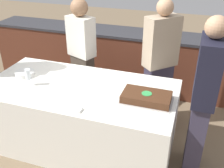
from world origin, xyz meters
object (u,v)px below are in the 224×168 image
object	(u,v)px
cake	(146,97)
plate_stack	(25,73)
person_standing_back	(82,55)
wine_glass	(28,75)
person_seated_right	(202,100)
person_cutting_cake	(160,64)

from	to	relation	value
cake	plate_stack	world-z (taller)	cake
person_standing_back	cake	bearing A→B (deg)	165.24
cake	person_standing_back	size ratio (longest dim) A/B	0.33
wine_glass	person_seated_right	bearing A→B (deg)	4.18
person_cutting_cake	cake	bearing A→B (deg)	44.84
person_seated_right	person_standing_back	world-z (taller)	person_seated_right
cake	plate_stack	distance (m)	1.47
wine_glass	person_cutting_cake	distance (m)	1.55
cake	wine_glass	bearing A→B (deg)	-175.95
cake	person_standing_back	bearing A→B (deg)	143.19
plate_stack	person_cutting_cake	xyz separation A→B (m)	(1.47, 0.69, 0.04)
person_seated_right	person_standing_back	distance (m)	1.73
plate_stack	wine_glass	xyz separation A→B (m)	(0.19, -0.18, 0.10)
person_seated_right	person_cutting_cake	bearing A→B (deg)	-144.87
person_cutting_cake	person_standing_back	bearing A→B (deg)	-45.16
person_standing_back	person_cutting_cake	bearing A→B (deg)	-157.96
plate_stack	person_seated_right	distance (m)	1.99
wine_glass	person_standing_back	world-z (taller)	person_standing_back
plate_stack	person_standing_back	world-z (taller)	person_standing_back
wine_glass	person_seated_right	xyz separation A→B (m)	(1.80, 0.13, -0.05)
person_seated_right	wine_glass	bearing A→B (deg)	-85.82
plate_stack	person_standing_back	bearing A→B (deg)	58.60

